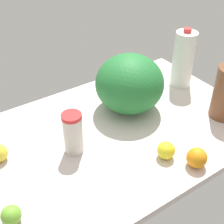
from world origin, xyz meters
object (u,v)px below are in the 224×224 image
object	(u,v)px
milk_jug	(183,59)
lemon_far_back	(166,150)
lime_loose	(11,215)
orange_near_front	(197,158)
watermelon	(130,84)
tumbler_cup	(73,133)

from	to	relation	value
milk_jug	lemon_far_back	xyz separation A→B (cm)	(40.23, 34.21, -10.30)
lemon_far_back	lime_loose	bearing A→B (deg)	-5.26
orange_near_front	milk_jug	bearing A→B (deg)	-128.33
watermelon	milk_jug	bearing A→B (deg)	-176.78
watermelon	lemon_far_back	xyz separation A→B (cm)	(7.37, 32.36, -9.11)
watermelon	lemon_far_back	distance (cm)	34.41
lemon_far_back	tumbler_cup	bearing A→B (deg)	-40.10
milk_jug	lemon_far_back	distance (cm)	53.80
tumbler_cup	lemon_far_back	size ratio (longest dim) A/B	2.54
lime_loose	lemon_far_back	xyz separation A→B (cm)	(-55.40, 5.10, 0.26)
milk_jug	lime_loose	size ratio (longest dim) A/B	4.77
lemon_far_back	orange_near_front	distance (cm)	10.88
lime_loose	lemon_far_back	bearing A→B (deg)	174.74
orange_near_front	lime_loose	bearing A→B (deg)	-12.98
tumbler_cup	lime_loose	world-z (taller)	tumbler_cup
lemon_far_back	watermelon	bearing A→B (deg)	-102.84
milk_jug	tumbler_cup	size ratio (longest dim) A/B	1.72
watermelon	lime_loose	distance (cm)	69.08
tumbler_cup	orange_near_front	bearing A→B (deg)	135.94
lemon_far_back	orange_near_front	xyz separation A→B (cm)	(-6.02, 9.06, 0.37)
lime_loose	milk_jug	bearing A→B (deg)	-163.07
watermelon	lime_loose	xyz separation A→B (cm)	(62.77, 27.26, -9.38)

